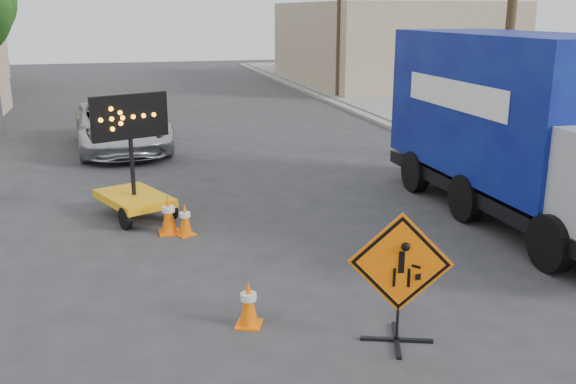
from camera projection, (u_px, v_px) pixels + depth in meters
name	position (u px, v px, depth m)	size (l,w,h in m)	color
curb_right	(400.00, 130.00, 22.83)	(0.40, 60.00, 0.12)	gray
sidewalk_right	(458.00, 126.00, 23.39)	(4.00, 60.00, 0.15)	gray
building_right_far	(386.00, 43.00, 37.60)	(10.00, 14.00, 4.60)	tan
construction_sign	(400.00, 275.00, 8.09)	(1.26, 0.90, 1.76)	black
arrow_board	(134.00, 190.00, 13.22)	(1.69, 2.07, 2.56)	#EEA60D
pickup_truck	(121.00, 124.00, 19.74)	(2.63, 5.69, 1.58)	silver
box_truck	(520.00, 137.00, 12.92)	(2.52, 7.82, 3.72)	black
cone_a	(249.00, 303.00, 8.67)	(0.45, 0.45, 0.67)	#FF6B05
cone_b	(185.00, 219.00, 12.21)	(0.43, 0.43, 0.64)	#FF6B05
cone_c	(169.00, 214.00, 12.29)	(0.39, 0.39, 0.77)	#FF6B05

